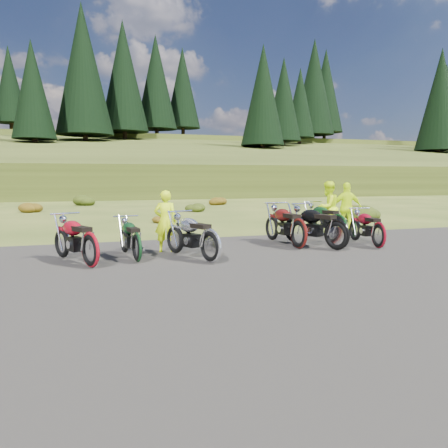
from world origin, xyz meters
name	(u,v)px	position (x,y,z in m)	size (l,w,h in m)	color
ground	(240,263)	(0.00, 0.00, 0.00)	(300.00, 300.00, 0.00)	#374717
gravel_pad	(277,283)	(0.00, -2.00, 0.00)	(20.00, 12.00, 0.04)	black
hill_slope	(111,192)	(0.00, 50.00, 0.00)	(300.00, 46.00, 3.00)	#323E14
hill_plateau	(98,184)	(0.00, 110.00, 0.00)	(300.00, 90.00, 9.17)	#323E14
conifer_20	(9,84)	(-15.00, 75.00, 17.65)	(5.72, 5.72, 15.00)	black
conifer_21	(32,89)	(-9.00, 50.00, 12.56)	(5.28, 5.28, 14.00)	black
conifer_22	(83,69)	(-3.00, 56.00, 16.77)	(7.92, 7.92, 20.00)	black
conifer_23	(124,76)	(3.00, 62.00, 17.47)	(7.48, 7.48, 19.00)	black
conifer_24	(156,82)	(9.00, 68.00, 18.16)	(7.04, 7.04, 18.00)	black
conifer_25	(183,88)	(15.00, 74.00, 18.66)	(6.60, 6.60, 17.00)	black
conifer_26	(263,95)	(21.00, 49.00, 13.37)	(6.16, 6.16, 16.00)	black
conifer_27	(283,99)	(27.00, 55.00, 14.06)	(5.72, 5.72, 15.00)	black
conifer_28	(300,103)	(33.00, 61.00, 14.76)	(5.28, 5.28, 14.00)	black
conifer_29	(314,87)	(39.00, 67.00, 18.97)	(7.92, 7.92, 20.00)	black
conifer_30	(325,91)	(45.00, 73.00, 19.66)	(7.48, 7.48, 19.00)	black
conifer_31	(440,99)	(51.00, 48.00, 14.18)	(7.04, 7.04, 18.00)	black
conifer_32	(441,103)	(57.00, 54.00, 14.87)	(6.60, 6.60, 17.00)	black
conifer_33	(442,106)	(63.00, 60.00, 15.56)	(6.16, 6.16, 16.00)	black
conifer_34	(443,108)	(69.00, 66.00, 16.26)	(5.72, 5.72, 15.00)	black
conifer_35	(444,110)	(75.00, 72.00, 16.95)	(5.28, 5.28, 14.00)	black
conifer_36	(445,101)	(81.00, 78.00, 20.16)	(7.92, 7.92, 20.00)	black
shrub_2	(30,206)	(-6.20, 16.60, 0.38)	(1.30, 1.30, 0.77)	#68390D
shrub_3	(85,199)	(-3.30, 21.90, 0.46)	(1.56, 1.56, 0.92)	#1E300C
shrub_4	(158,218)	(-0.40, 9.20, 0.23)	(0.77, 0.77, 0.45)	#68390D
shrub_5	(195,206)	(2.50, 14.50, 0.31)	(1.03, 1.03, 0.61)	#1E300C
shrub_6	(217,199)	(5.40, 19.80, 0.38)	(1.30, 1.30, 0.77)	#68390D
shrub_7	(364,211)	(8.30, 7.10, 0.46)	(1.56, 1.56, 0.92)	#1E300C
shrub_8	(351,207)	(11.20, 12.40, 0.23)	(0.77, 0.77, 0.45)	#68390D
motorcycle_1	(91,269)	(-3.26, 0.36, 0.00)	(2.15, 0.72, 1.13)	maroon
motorcycle_2	(137,263)	(-2.25, 0.65, 0.00)	(1.91, 0.64, 1.00)	black
motorcycle_3	(210,264)	(-0.69, 0.07, 0.00)	(2.16, 0.72, 1.13)	silver
motorcycle_4	(298,250)	(2.10, 1.21, 0.00)	(2.31, 0.77, 1.21)	#510F0D
motorcycle_5	(336,251)	(2.94, 0.70, 0.00)	(2.31, 0.77, 1.21)	black
motorcycle_6	(378,249)	(4.19, 0.63, 0.00)	(2.00, 0.67, 1.05)	maroon
motorcycle_7	(338,239)	(4.16, 2.57, 0.00)	(2.17, 0.72, 1.14)	black
person_middle	(166,222)	(-1.39, 1.82, 0.79)	(0.58, 0.38, 1.58)	#C6E80C
person_right_a	(328,209)	(4.38, 3.58, 0.89)	(0.86, 0.67, 1.78)	#C6E80C
person_right_b	(347,209)	(5.18, 3.66, 0.87)	(1.02, 0.42, 1.73)	#C6E80C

